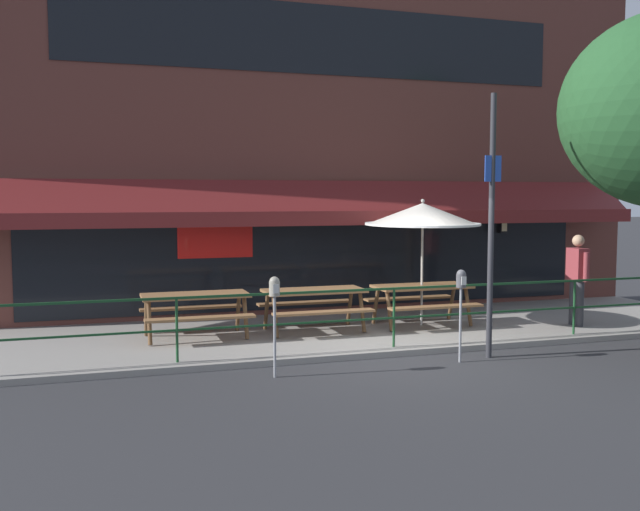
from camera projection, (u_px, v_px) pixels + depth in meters
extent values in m
plane|color=#2D2D30|center=(401.00, 357.00, 11.22)|extent=(120.00, 120.00, 0.00)
cube|color=gray|center=(356.00, 331.00, 13.11)|extent=(15.00, 4.00, 0.10)
cube|color=brown|center=(319.00, 127.00, 14.92)|extent=(15.00, 0.50, 7.93)
cube|color=black|center=(323.00, 40.00, 14.52)|extent=(10.50, 0.02, 1.40)
cube|color=black|center=(323.00, 253.00, 14.89)|extent=(12.00, 0.02, 2.30)
cube|color=red|center=(215.00, 240.00, 14.15)|extent=(1.50, 0.02, 0.70)
cube|color=maroon|center=(331.00, 197.00, 14.28)|extent=(13.80, 0.92, 0.70)
cube|color=maroon|center=(339.00, 218.00, 13.83)|extent=(13.80, 0.08, 0.28)
cube|color=black|center=(499.00, 218.00, 15.97)|extent=(0.04, 0.28, 0.04)
cube|color=black|center=(502.00, 227.00, 15.86)|extent=(0.18, 0.18, 0.28)
cube|color=beige|center=(502.00, 227.00, 15.86)|extent=(0.13, 0.19, 0.20)
cylinder|color=#194723|center=(177.00, 330.00, 10.40)|extent=(0.04, 0.04, 0.95)
cylinder|color=#194723|center=(394.00, 318.00, 11.46)|extent=(0.04, 0.04, 0.95)
cylinder|color=#194723|center=(574.00, 307.00, 12.51)|extent=(0.04, 0.04, 0.95)
cube|color=#194723|center=(394.00, 289.00, 11.42)|extent=(13.80, 0.04, 0.04)
cube|color=#194723|center=(394.00, 318.00, 11.46)|extent=(13.80, 0.03, 0.03)
cube|color=brown|center=(195.00, 295.00, 12.14)|extent=(1.80, 0.80, 0.05)
cube|color=brown|center=(201.00, 318.00, 11.62)|extent=(1.80, 0.26, 0.04)
cube|color=brown|center=(191.00, 308.00, 12.72)|extent=(1.80, 0.26, 0.04)
cylinder|color=brown|center=(246.00, 317.00, 12.12)|extent=(0.07, 0.30, 0.73)
cylinder|color=brown|center=(238.00, 312.00, 12.72)|extent=(0.07, 0.30, 0.73)
cylinder|color=brown|center=(149.00, 322.00, 11.63)|extent=(0.07, 0.30, 0.73)
cylinder|color=brown|center=(146.00, 316.00, 12.23)|extent=(0.07, 0.30, 0.73)
cube|color=brown|center=(314.00, 291.00, 12.74)|extent=(1.80, 0.80, 0.05)
cube|color=brown|center=(324.00, 312.00, 12.21)|extent=(1.80, 0.26, 0.04)
cube|color=brown|center=(305.00, 303.00, 13.31)|extent=(1.80, 0.26, 0.04)
cylinder|color=brown|center=(362.00, 312.00, 12.71)|extent=(0.07, 0.30, 0.73)
cylinder|color=brown|center=(350.00, 306.00, 13.32)|extent=(0.07, 0.30, 0.73)
cylinder|color=brown|center=(275.00, 316.00, 12.22)|extent=(0.07, 0.30, 0.73)
cylinder|color=brown|center=(266.00, 311.00, 12.82)|extent=(0.07, 0.30, 0.73)
cube|color=brown|center=(422.00, 286.00, 13.33)|extent=(1.80, 0.80, 0.05)
cube|color=brown|center=(436.00, 307.00, 12.81)|extent=(1.80, 0.26, 0.04)
cube|color=brown|center=(409.00, 298.00, 13.91)|extent=(1.80, 0.26, 0.04)
cylinder|color=brown|center=(468.00, 306.00, 13.31)|extent=(0.07, 0.30, 0.73)
cylinder|color=brown|center=(452.00, 302.00, 13.91)|extent=(0.07, 0.30, 0.73)
cylinder|color=brown|center=(389.00, 311.00, 12.82)|extent=(0.07, 0.30, 0.73)
cylinder|color=brown|center=(376.00, 306.00, 13.42)|extent=(0.07, 0.30, 0.73)
cylinder|color=#B7B2A8|center=(422.00, 265.00, 13.31)|extent=(0.04, 0.04, 2.30)
cone|color=silver|center=(423.00, 214.00, 13.23)|extent=(2.10, 2.10, 0.42)
cylinder|color=white|center=(422.00, 224.00, 13.25)|extent=(2.14, 2.14, 0.06)
sphere|color=#B7B2A8|center=(423.00, 201.00, 13.21)|extent=(0.07, 0.07, 0.07)
cylinder|color=#333338|center=(580.00, 304.00, 13.26)|extent=(0.15, 0.15, 0.86)
cylinder|color=#333338|center=(573.00, 302.00, 13.45)|extent=(0.15, 0.15, 0.86)
cube|color=maroon|center=(578.00, 264.00, 13.30)|extent=(0.26, 0.41, 0.60)
cylinder|color=maroon|center=(586.00, 267.00, 13.05)|extent=(0.10, 0.10, 0.54)
cylinder|color=maroon|center=(569.00, 264.00, 13.55)|extent=(0.10, 0.10, 0.54)
sphere|color=tan|center=(578.00, 241.00, 13.26)|extent=(0.22, 0.22, 0.22)
cylinder|color=gray|center=(275.00, 337.00, 9.91)|extent=(0.04, 0.04, 1.15)
cylinder|color=gray|center=(274.00, 289.00, 9.85)|extent=(0.15, 0.15, 0.20)
sphere|color=gray|center=(274.00, 282.00, 9.85)|extent=(0.14, 0.14, 0.14)
cube|color=silver|center=(276.00, 289.00, 9.78)|extent=(0.08, 0.01, 0.13)
cylinder|color=gray|center=(460.00, 325.00, 10.82)|extent=(0.04, 0.04, 1.15)
cylinder|color=#4C4C51|center=(461.00, 281.00, 10.76)|extent=(0.15, 0.15, 0.20)
sphere|color=#4C4C51|center=(461.00, 274.00, 10.75)|extent=(0.14, 0.14, 0.14)
cube|color=silver|center=(464.00, 281.00, 10.69)|extent=(0.08, 0.01, 0.13)
cylinder|color=#2D2D33|center=(491.00, 227.00, 11.02)|extent=(0.09, 0.09, 4.10)
cube|color=blue|center=(493.00, 169.00, 10.92)|extent=(0.28, 0.02, 0.40)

